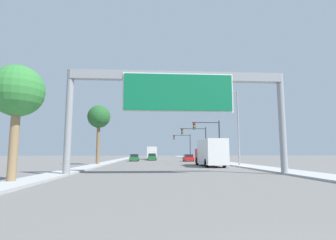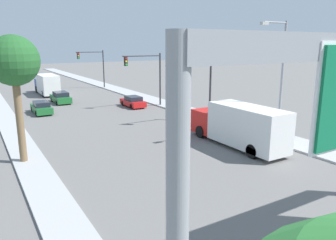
{
  "view_description": "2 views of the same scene",
  "coord_description": "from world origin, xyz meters",
  "px_view_note": "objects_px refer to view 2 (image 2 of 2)",
  "views": [
    {
      "loc": [
        -2.09,
        -1.77,
        1.67
      ],
      "look_at": [
        0.0,
        29.76,
        5.61
      ],
      "focal_mm": 28.0,
      "sensor_mm": 36.0,
      "label": 1
    },
    {
      "loc": [
        -11.71,
        12.57,
        7.66
      ],
      "look_at": [
        -0.99,
        30.35,
        2.82
      ],
      "focal_mm": 35.0,
      "sensor_mm": 36.0,
      "label": 2
    }
  ],
  "objects_px": {
    "car_mid_right": "(41,108)",
    "traffic_light_near_intersection": "(200,78)",
    "car_near_center": "(133,102)",
    "street_lamp_right": "(280,74)",
    "traffic_light_mid_block": "(149,71)",
    "palm_tree_background": "(14,63)",
    "car_mid_center": "(61,98)",
    "truck_box_secondary": "(47,84)",
    "truck_box_primary": "(239,126)",
    "traffic_light_far_intersection": "(95,63)"
  },
  "relations": [
    {
      "from": "car_mid_right",
      "to": "traffic_light_near_intersection",
      "type": "distance_m",
      "value": 18.32
    },
    {
      "from": "car_near_center",
      "to": "street_lamp_right",
      "type": "xyz_separation_m",
      "value": [
        3.04,
        -19.69,
        4.81
      ]
    },
    {
      "from": "car_mid_right",
      "to": "traffic_light_mid_block",
      "type": "relative_size",
      "value": 0.68
    },
    {
      "from": "car_mid_right",
      "to": "palm_tree_background",
      "type": "xyz_separation_m",
      "value": [
        -4.07,
        -15.99,
        5.86
      ]
    },
    {
      "from": "car_near_center",
      "to": "car_mid_right",
      "type": "xyz_separation_m",
      "value": [
        -10.5,
        1.78,
        0.01
      ]
    },
    {
      "from": "traffic_light_near_intersection",
      "to": "palm_tree_background",
      "type": "distance_m",
      "value": 16.91
    },
    {
      "from": "car_mid_center",
      "to": "palm_tree_background",
      "type": "bearing_deg",
      "value": -109.16
    },
    {
      "from": "truck_box_secondary",
      "to": "street_lamp_right",
      "type": "xyz_separation_m",
      "value": [
        10.04,
        -35.65,
        3.87
      ]
    },
    {
      "from": "car_near_center",
      "to": "truck_box_primary",
      "type": "relative_size",
      "value": 0.47
    },
    {
      "from": "truck_box_primary",
      "to": "traffic_light_mid_block",
      "type": "height_order",
      "value": "traffic_light_mid_block"
    },
    {
      "from": "palm_tree_background",
      "to": "traffic_light_far_intersection",
      "type": "bearing_deg",
      "value": 63.72
    },
    {
      "from": "truck_box_secondary",
      "to": "traffic_light_mid_block",
      "type": "bearing_deg",
      "value": -63.12
    },
    {
      "from": "truck_box_secondary",
      "to": "palm_tree_background",
      "type": "height_order",
      "value": "palm_tree_background"
    },
    {
      "from": "truck_box_primary",
      "to": "palm_tree_background",
      "type": "bearing_deg",
      "value": 162.31
    },
    {
      "from": "car_mid_center",
      "to": "traffic_light_far_intersection",
      "type": "bearing_deg",
      "value": 52.18
    },
    {
      "from": "traffic_light_near_intersection",
      "to": "street_lamp_right",
      "type": "bearing_deg",
      "value": -82.58
    },
    {
      "from": "car_near_center",
      "to": "street_lamp_right",
      "type": "bearing_deg",
      "value": -81.22
    },
    {
      "from": "traffic_light_far_intersection",
      "to": "palm_tree_background",
      "type": "relative_size",
      "value": 0.8
    },
    {
      "from": "car_mid_right",
      "to": "traffic_light_near_intersection",
      "type": "relative_size",
      "value": 0.67
    },
    {
      "from": "street_lamp_right",
      "to": "car_mid_right",
      "type": "bearing_deg",
      "value": 122.25
    },
    {
      "from": "traffic_light_near_intersection",
      "to": "traffic_light_far_intersection",
      "type": "distance_m",
      "value": 30.0
    },
    {
      "from": "traffic_light_near_intersection",
      "to": "street_lamp_right",
      "type": "xyz_separation_m",
      "value": [
        1.11,
        -8.54,
        1.03
      ]
    },
    {
      "from": "car_mid_center",
      "to": "car_near_center",
      "type": "bearing_deg",
      "value": -47.22
    },
    {
      "from": "car_near_center",
      "to": "street_lamp_right",
      "type": "distance_m",
      "value": 20.49
    },
    {
      "from": "truck_box_secondary",
      "to": "car_near_center",
      "type": "bearing_deg",
      "value": -66.32
    },
    {
      "from": "car_mid_right",
      "to": "traffic_light_mid_block",
      "type": "bearing_deg",
      "value": -13.51
    },
    {
      "from": "traffic_light_mid_block",
      "to": "street_lamp_right",
      "type": "xyz_separation_m",
      "value": [
        1.37,
        -18.54,
        1.0
      ]
    },
    {
      "from": "palm_tree_background",
      "to": "street_lamp_right",
      "type": "xyz_separation_m",
      "value": [
        17.61,
        -5.47,
        -1.06
      ]
    },
    {
      "from": "truck_box_primary",
      "to": "traffic_light_mid_block",
      "type": "xyz_separation_m",
      "value": [
        1.67,
        17.71,
        2.81
      ]
    },
    {
      "from": "traffic_light_mid_block",
      "to": "traffic_light_near_intersection",
      "type": "bearing_deg",
      "value": -88.52
    },
    {
      "from": "truck_box_primary",
      "to": "street_lamp_right",
      "type": "height_order",
      "value": "street_lamp_right"
    },
    {
      "from": "car_mid_right",
      "to": "traffic_light_far_intersection",
      "type": "bearing_deg",
      "value": 54.32
    },
    {
      "from": "truck_box_primary",
      "to": "street_lamp_right",
      "type": "relative_size",
      "value": 0.96
    },
    {
      "from": "traffic_light_far_intersection",
      "to": "traffic_light_mid_block",
      "type": "bearing_deg",
      "value": -90.26
    },
    {
      "from": "car_mid_center",
      "to": "traffic_light_mid_block",
      "type": "bearing_deg",
      "value": -45.13
    },
    {
      "from": "car_mid_center",
      "to": "truck_box_secondary",
      "type": "height_order",
      "value": "truck_box_secondary"
    },
    {
      "from": "car_near_center",
      "to": "car_mid_center",
      "type": "height_order",
      "value": "car_mid_center"
    },
    {
      "from": "car_mid_center",
      "to": "traffic_light_far_intersection",
      "type": "relative_size",
      "value": 0.72
    },
    {
      "from": "truck_box_primary",
      "to": "traffic_light_mid_block",
      "type": "bearing_deg",
      "value": 84.61
    },
    {
      "from": "car_mid_center",
      "to": "palm_tree_background",
      "type": "xyz_separation_m",
      "value": [
        -7.57,
        -21.78,
        5.81
      ]
    },
    {
      "from": "truck_box_secondary",
      "to": "street_lamp_right",
      "type": "bearing_deg",
      "value": -74.27
    },
    {
      "from": "car_near_center",
      "to": "traffic_light_mid_block",
      "type": "relative_size",
      "value": 0.64
    },
    {
      "from": "palm_tree_background",
      "to": "truck_box_primary",
      "type": "bearing_deg",
      "value": -17.69
    },
    {
      "from": "traffic_light_near_intersection",
      "to": "traffic_light_mid_block",
      "type": "distance_m",
      "value": 10.0
    },
    {
      "from": "truck_box_primary",
      "to": "traffic_light_far_intersection",
      "type": "distance_m",
      "value": 37.86
    },
    {
      "from": "traffic_light_mid_block",
      "to": "traffic_light_far_intersection",
      "type": "height_order",
      "value": "traffic_light_far_intersection"
    },
    {
      "from": "traffic_light_far_intersection",
      "to": "palm_tree_background",
      "type": "height_order",
      "value": "palm_tree_background"
    },
    {
      "from": "truck_box_secondary",
      "to": "palm_tree_background",
      "type": "xyz_separation_m",
      "value": [
        -7.57,
        -30.18,
        4.93
      ]
    },
    {
      "from": "car_near_center",
      "to": "car_mid_center",
      "type": "bearing_deg",
      "value": 132.78
    },
    {
      "from": "street_lamp_right",
      "to": "palm_tree_background",
      "type": "bearing_deg",
      "value": 162.74
    }
  ]
}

